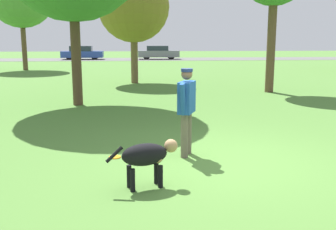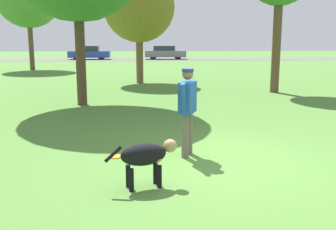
% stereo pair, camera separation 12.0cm
% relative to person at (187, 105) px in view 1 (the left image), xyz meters
% --- Properties ---
extents(ground_plane, '(120.00, 120.00, 0.00)m').
position_rel_person_xyz_m(ground_plane, '(0.62, -0.41, -0.93)').
color(ground_plane, '#4C7A33').
extents(far_road_strip, '(120.00, 6.00, 0.01)m').
position_rel_person_xyz_m(far_road_strip, '(0.62, 33.79, -0.93)').
color(far_road_strip, '#5B5B59').
rests_on(far_road_strip, ground_plane).
extents(person, '(0.38, 0.70, 1.57)m').
position_rel_person_xyz_m(person, '(0.00, 0.00, 0.00)').
color(person, '#665B4C').
rests_on(person, ground_plane).
extents(dog, '(1.05, 0.49, 0.67)m').
position_rel_person_xyz_m(dog, '(-0.75, -1.49, -0.47)').
color(dog, black).
rests_on(dog, ground_plane).
extents(frisbee, '(0.21, 0.21, 0.02)m').
position_rel_person_xyz_m(frisbee, '(-1.29, -0.02, -0.92)').
color(frisbee, orange).
rests_on(frisbee, ground_plane).
extents(tree_mid_center, '(3.32, 3.32, 5.21)m').
position_rel_person_xyz_m(tree_mid_center, '(-0.85, 11.94, 2.60)').
color(tree_mid_center, brown).
rests_on(tree_mid_center, ground_plane).
extents(parked_car_blue, '(4.12, 1.82, 1.35)m').
position_rel_person_xyz_m(parked_car_blue, '(-6.00, 33.90, -0.27)').
color(parked_car_blue, '#284293').
rests_on(parked_car_blue, ground_plane).
extents(parked_car_grey, '(4.20, 1.76, 1.36)m').
position_rel_person_xyz_m(parked_car_grey, '(1.69, 33.69, -0.25)').
color(parked_car_grey, slate).
rests_on(parked_car_grey, ground_plane).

